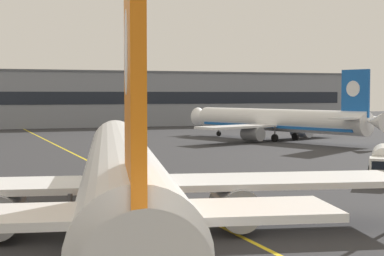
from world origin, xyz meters
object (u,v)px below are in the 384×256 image
Objects in this scene: airliner_background at (277,121)px; service_truck_fuel_white at (384,164)px; safety_cone_by_nose_gear at (79,186)px; airliner_foreground at (121,173)px.

service_truck_fuel_white is (-12.55, -43.84, -1.71)m from airliner_background.
service_truck_fuel_white is at bearing -105.97° from airliner_background.
airliner_background is 5.04× the size of service_truck_fuel_white.
safety_cone_by_nose_gear is (-38.43, -39.49, -2.94)m from airliner_background.
airliner_foreground is at bearing -124.68° from airliner_background.
service_truck_fuel_white is 26.28m from safety_cone_by_nose_gear.
airliner_background is at bearing 74.03° from service_truck_fuel_white.
airliner_foreground is 74.91× the size of safety_cone_by_nose_gear.
safety_cone_by_nose_gear is at bearing 88.75° from airliner_foreground.
service_truck_fuel_white is at bearing 24.98° from airliner_foreground.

